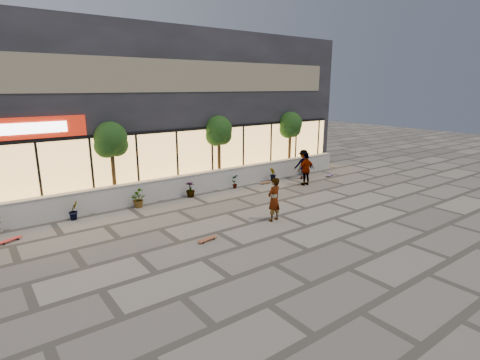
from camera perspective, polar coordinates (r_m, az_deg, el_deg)
ground at (r=14.35m, az=5.66°, el=-8.44°), size 80.00×80.00×0.00m
planter_wall at (r=19.64m, az=-8.12°, el=-0.68°), size 22.00×0.42×1.04m
retail_building at (r=24.02m, az=-14.84°, el=10.67°), size 24.00×9.17×8.50m
shrub_b at (r=17.29m, az=-24.03°, el=-4.25°), size 0.57×0.57×0.81m
shrub_c at (r=18.04m, az=-15.37°, el=-2.78°), size 0.68×0.77×0.81m
shrub_d at (r=19.16m, az=-7.58°, el=-1.41°), size 0.64×0.64×0.81m
shrub_e at (r=20.61m, az=-0.77°, el=-0.18°), size 0.46×0.35×0.81m
shrub_f at (r=22.32m, az=5.07°, el=0.88°), size 0.55×0.57×0.81m
shrub_g at (r=24.23m, az=10.04°, el=1.77°), size 0.77×0.84×0.81m
tree_midwest at (r=18.46m, az=-19.06°, el=5.55°), size 1.60×1.50×3.92m
tree_mideast at (r=21.04m, az=-3.25°, el=7.25°), size 1.60×1.50×3.92m
tree_east at (r=24.48m, az=7.67°, el=8.10°), size 1.60×1.50×3.92m
skater_center at (r=15.58m, az=5.20°, el=-2.96°), size 0.74×0.55×1.85m
skater_right_near at (r=21.48m, az=10.05°, el=1.57°), size 1.12×0.61×1.82m
skater_right_far at (r=23.00m, az=9.63°, el=2.37°), size 1.32×1.05×1.78m
skateboard_center at (r=13.82m, az=-4.99°, el=-8.96°), size 0.83×0.32×0.10m
skateboard_left at (r=16.04m, az=-31.65°, el=-7.77°), size 0.84×0.52×0.10m
skateboard_right_near at (r=21.72m, az=3.97°, el=-0.37°), size 0.76×0.20×0.09m
skateboard_right_far at (r=24.12m, az=13.52°, el=0.75°), size 0.84×0.41×0.10m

